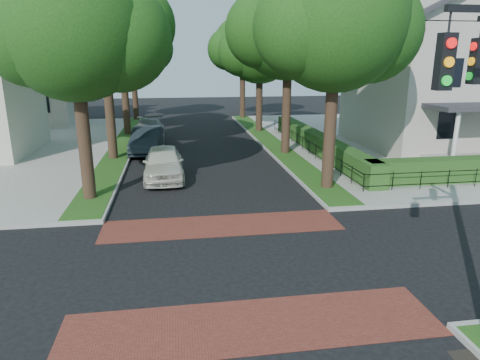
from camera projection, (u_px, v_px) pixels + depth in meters
ground at (234, 264)px, 13.21m from camera, size 120.00×120.00×0.00m
sidewalk_ne at (443, 137)px, 34.10m from camera, size 30.00×30.00×0.15m
crosswalk_far at (222, 225)px, 16.25m from camera, size 9.00×2.20×0.01m
crosswalk_near at (252, 325)px, 10.17m from camera, size 9.00×2.20×0.01m
storm_drain at (466, 357)px, 9.08m from camera, size 0.65×0.45×0.01m
grass_strip_ne at (270, 141)px, 32.12m from camera, size 1.60×29.80×0.02m
grass_strip_nw at (123, 145)px, 30.55m from camera, size 1.60×29.80×0.02m
tree_right_near at (337, 23)px, 18.83m from camera, size 7.75×6.67×10.66m
tree_right_mid at (289, 27)px, 26.35m from camera, size 8.25×7.09×11.22m
tree_right_far at (260, 49)px, 35.18m from camera, size 7.25×6.23×9.74m
tree_right_back at (243, 47)px, 43.65m from camera, size 7.50×6.45×10.20m
tree_left_near at (77, 29)px, 17.32m from camera, size 7.50×6.45×10.20m
tree_left_mid at (105, 19)px, 24.65m from camera, size 8.00×6.88×11.48m
tree_left_far at (123, 46)px, 33.51m from camera, size 7.00×6.02×9.86m
tree_left_back at (133, 45)px, 42.01m from camera, size 7.75×6.66×10.44m
hedge_main_road at (318, 143)px, 28.39m from camera, size 1.00×18.00×1.20m
fence_main_road at (306, 145)px, 28.32m from camera, size 0.06×18.00×0.90m
house_victorian at (455, 60)px, 29.25m from camera, size 13.00×13.05×12.48m
house_left_far at (23, 71)px, 40.01m from camera, size 10.00×9.00×10.14m
parked_car_front at (164, 163)px, 22.36m from camera, size 2.14×5.10×1.72m
parked_car_middle at (147, 140)px, 28.64m from camera, size 2.14×5.31×1.71m
parked_car_rear at (149, 131)px, 32.47m from camera, size 2.44×5.78×1.66m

